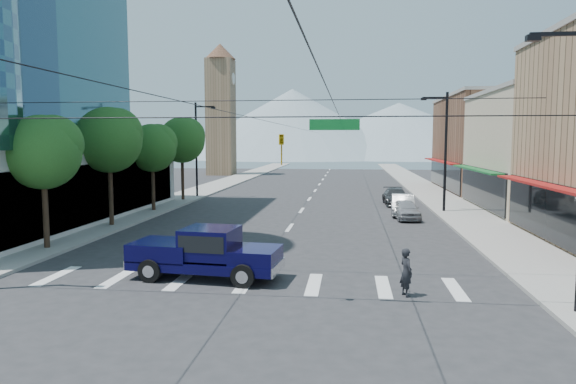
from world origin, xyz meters
name	(u,v)px	position (x,y,z in m)	size (l,w,h in m)	color
ground	(244,294)	(0.00, 0.00, 0.00)	(160.00, 160.00, 0.00)	#28282B
sidewalk_left	(213,187)	(-12.00, 40.00, 0.07)	(4.00, 120.00, 0.15)	gray
sidewalk_right	(425,189)	(12.00, 40.00, 0.07)	(4.00, 120.00, 0.15)	gray
shop_mid	(565,153)	(20.00, 24.00, 4.50)	(12.00, 14.00, 9.00)	tan
shop_far	(503,145)	(20.00, 40.00, 5.00)	(12.00, 18.00, 10.00)	brown
clock_tower	(221,107)	(-16.50, 62.00, 10.64)	(4.80, 4.80, 20.40)	#8C6B4C
mountain_left	(292,123)	(-15.00, 150.00, 11.00)	(80.00, 80.00, 22.00)	gray
mountain_right	(399,130)	(20.00, 160.00, 9.00)	(90.00, 90.00, 18.00)	gray
tree_near	(46,150)	(-11.07, 6.10, 4.99)	(3.65, 3.64, 6.71)	black
tree_midnear	(112,138)	(-11.07, 13.10, 5.59)	(4.09, 4.09, 7.52)	black
tree_midfar	(154,146)	(-11.07, 20.10, 4.99)	(3.65, 3.64, 6.71)	black
tree_far	(184,139)	(-11.07, 27.10, 5.59)	(4.09, 4.09, 7.52)	black
signal_rig	(242,165)	(0.19, -1.00, 4.64)	(21.80, 0.20, 9.00)	black
lamp_pole_nw	(198,146)	(-10.67, 30.00, 4.94)	(2.00, 0.25, 9.00)	black
lamp_pole_ne	(444,147)	(10.67, 22.00, 4.94)	(2.00, 0.25, 9.00)	black
pickup_truck	(205,252)	(-1.96, 1.93, 1.06)	(6.18, 2.80, 2.03)	#080735
pedestrian	(406,272)	(5.71, 0.47, 0.85)	(0.62, 0.41, 1.70)	black
parked_car_near	(406,210)	(7.60, 18.44, 0.68)	(1.60, 3.97, 1.35)	#9D9EA2
parked_car_mid	(403,205)	(7.60, 20.49, 0.75)	(1.59, 4.55, 1.50)	#BABABA
parked_car_far	(396,197)	(7.60, 26.39, 0.70)	(1.95, 4.80, 1.39)	#323234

